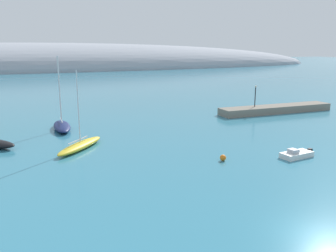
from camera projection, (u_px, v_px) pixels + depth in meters
water at (317, 236)px, 21.56m from camera, size 600.00×600.00×0.00m
breakwater_rocks at (276, 109)px, 61.75m from camera, size 21.35×3.79×1.21m
distant_ridge at (32, 69)px, 180.20m from camera, size 345.87×66.46×26.30m
sailboat_yellow_near_shore at (80, 145)px, 39.72m from camera, size 6.65×7.10×8.81m
sailboat_navy_end_of_line at (62, 126)px, 48.91m from camera, size 2.36×7.43×10.05m
motorboat_white_foreground at (297, 154)px, 36.78m from camera, size 4.07×1.95×0.95m
mooring_buoy_orange at (223, 158)px, 35.68m from camera, size 0.63×0.63×0.63m
harbor_lamp_post at (255, 93)px, 60.10m from camera, size 0.36×0.36×3.63m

